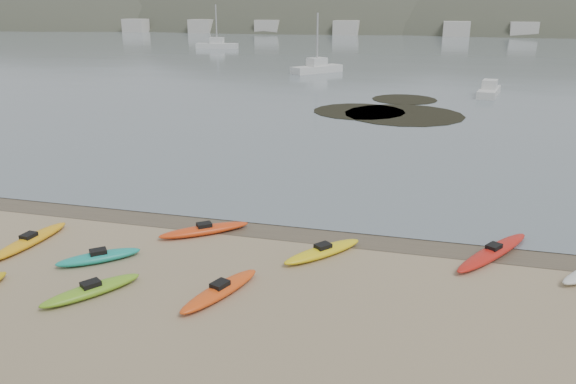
# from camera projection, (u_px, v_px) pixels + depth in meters

# --- Properties ---
(ground) EXTENTS (600.00, 600.00, 0.00)m
(ground) POSITION_uv_depth(u_px,v_px,m) (288.00, 227.00, 22.72)
(ground) COLOR tan
(ground) RESTS_ON ground
(wet_sand) EXTENTS (60.00, 60.00, 0.00)m
(wet_sand) POSITION_uv_depth(u_px,v_px,m) (286.00, 230.00, 22.45)
(wet_sand) COLOR brown
(wet_sand) RESTS_ON ground
(water) EXTENTS (1200.00, 1200.00, 0.00)m
(water) POSITION_uv_depth(u_px,v_px,m) (432.00, 20.00, 297.60)
(water) COLOR slate
(water) RESTS_ON ground
(kayaks) EXTENTS (22.10, 11.15, 0.34)m
(kayaks) POSITION_uv_depth(u_px,v_px,m) (246.00, 261.00, 19.35)
(kayaks) COLOR gold
(kayaks) RESTS_ON ground
(kelp_mats) EXTENTS (12.35, 15.57, 0.04)m
(kelp_mats) POSITION_uv_depth(u_px,v_px,m) (390.00, 111.00, 47.28)
(kelp_mats) COLOR black
(kelp_mats) RESTS_ON water
(moored_boats) EXTENTS (101.89, 82.96, 1.18)m
(moored_boats) POSITION_uv_depth(u_px,v_px,m) (478.00, 55.00, 92.64)
(moored_boats) COLOR silver
(moored_boats) RESTS_ON ground
(far_hills) EXTENTS (550.00, 135.00, 80.00)m
(far_hills) POSITION_uv_depth(u_px,v_px,m) (538.00, 77.00, 196.00)
(far_hills) COLOR #384235
(far_hills) RESTS_ON ground
(far_town) EXTENTS (199.00, 5.00, 4.00)m
(far_town) POSITION_uv_depth(u_px,v_px,m) (444.00, 29.00, 153.49)
(far_town) COLOR beige
(far_town) RESTS_ON ground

